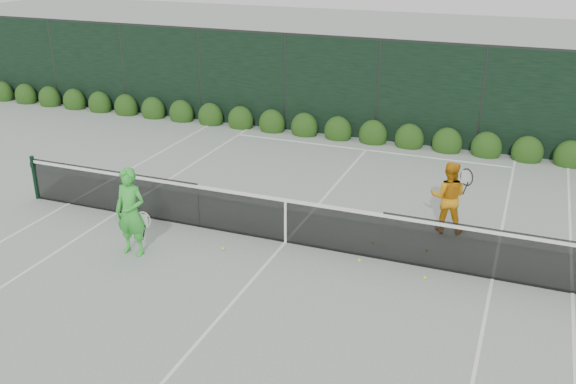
% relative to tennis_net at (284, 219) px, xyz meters
% --- Properties ---
extents(ground, '(80.00, 80.00, 0.00)m').
position_rel_tennis_net_xyz_m(ground, '(0.02, 0.00, -0.53)').
color(ground, gray).
rests_on(ground, ground).
extents(tennis_net, '(12.90, 0.10, 1.07)m').
position_rel_tennis_net_xyz_m(tennis_net, '(0.00, 0.00, 0.00)').
color(tennis_net, black).
rests_on(tennis_net, ground).
extents(player_woman, '(0.67, 0.43, 1.79)m').
position_rel_tennis_net_xyz_m(player_woman, '(-2.61, -1.53, 0.36)').
color(player_woman, green).
rests_on(player_woman, ground).
extents(player_man, '(0.90, 0.66, 1.56)m').
position_rel_tennis_net_xyz_m(player_man, '(3.00, 1.77, 0.25)').
color(player_man, orange).
rests_on(player_man, ground).
extents(court_lines, '(11.03, 23.83, 0.01)m').
position_rel_tennis_net_xyz_m(court_lines, '(0.02, 0.00, -0.53)').
color(court_lines, white).
rests_on(court_lines, ground).
extents(windscreen_fence, '(32.00, 21.07, 3.06)m').
position_rel_tennis_net_xyz_m(windscreen_fence, '(0.02, -2.71, 0.98)').
color(windscreen_fence, black).
rests_on(windscreen_fence, ground).
extents(hedge_row, '(31.66, 0.65, 0.94)m').
position_rel_tennis_net_xyz_m(hedge_row, '(0.02, 7.15, -0.30)').
color(hedge_row, '#18390F').
rests_on(hedge_row, ground).
extents(tennis_balls, '(4.07, 1.51, 0.07)m').
position_rel_tennis_net_xyz_m(tennis_balls, '(1.63, -0.05, -0.50)').
color(tennis_balls, '#CEF636').
rests_on(tennis_balls, ground).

